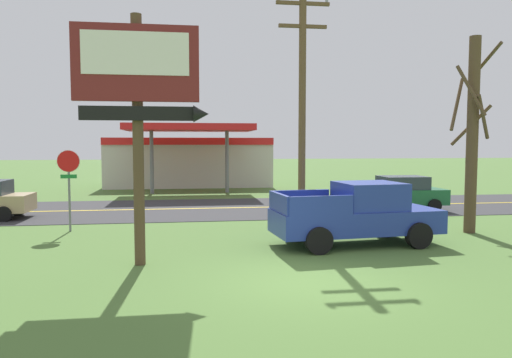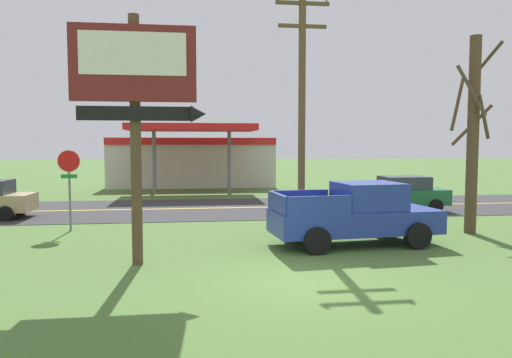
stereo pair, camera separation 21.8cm
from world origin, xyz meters
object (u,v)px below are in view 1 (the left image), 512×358
at_px(pickup_blue_parked_on_lawn, 358,214).
at_px(car_green_near_lane, 400,193).
at_px(utility_pole, 302,103).
at_px(gas_station, 189,160).
at_px(stop_sign, 69,176).
at_px(motel_sign, 140,91).
at_px(bare_tree, 472,132).

bearing_deg(pickup_blue_parked_on_lawn, car_green_near_lane, 56.70).
bearing_deg(utility_pole, gas_station, 101.21).
bearing_deg(gas_station, stop_sign, -103.13).
xyz_separation_m(stop_sign, pickup_blue_parked_on_lawn, (9.50, -3.69, -1.06)).
xyz_separation_m(motel_sign, pickup_blue_parked_on_lawn, (6.47, 1.74, -3.54)).
relative_size(bare_tree, gas_station, 0.58).
height_order(utility_pole, gas_station, utility_pole).
bearing_deg(motel_sign, gas_station, 86.76).
relative_size(motel_sign, pickup_blue_parked_on_lawn, 1.20).
height_order(stop_sign, gas_station, gas_station).
height_order(motel_sign, car_green_near_lane, motel_sign).
bearing_deg(bare_tree, stop_sign, 171.02).
xyz_separation_m(gas_station, pickup_blue_parked_on_lawn, (5.09, -22.62, -0.98)).
bearing_deg(car_green_near_lane, pickup_blue_parked_on_lawn, -123.30).
bearing_deg(gas_station, utility_pole, -78.79).
distance_m(stop_sign, utility_pole, 8.80).
bearing_deg(stop_sign, gas_station, 76.87).
xyz_separation_m(motel_sign, bare_tree, (11.17, 3.18, -0.91)).
bearing_deg(car_green_near_lane, bare_tree, -90.10).
bearing_deg(motel_sign, utility_pole, 40.14).
distance_m(stop_sign, bare_tree, 14.46).
relative_size(stop_sign, utility_pole, 0.34).
xyz_separation_m(motel_sign, gas_station, (1.38, 24.36, -2.56)).
xyz_separation_m(utility_pole, pickup_blue_parked_on_lawn, (1.15, -2.74, -3.67)).
distance_m(motel_sign, pickup_blue_parked_on_lawn, 7.57).
bearing_deg(stop_sign, car_green_near_lane, 13.78).
bearing_deg(car_green_near_lane, gas_station, 122.39).
relative_size(motel_sign, car_green_near_lane, 1.54).
distance_m(gas_station, car_green_near_lane, 18.33).
bearing_deg(car_green_near_lane, motel_sign, -141.42).
distance_m(stop_sign, car_green_near_lane, 14.68).
bearing_deg(motel_sign, car_green_near_lane, 38.58).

